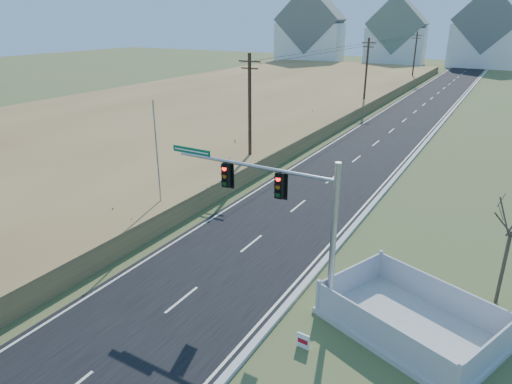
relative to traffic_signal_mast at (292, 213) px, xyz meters
The scene contains 14 objects.
ground 5.66m from the traffic_signal_mast, behind, with size 260.00×260.00×0.00m, color #4A5D2D.
road 49.83m from the traffic_signal_mast, 94.54° to the left, with size 8.00×180.00×0.06m, color black.
curb 49.67m from the traffic_signal_mast, 89.75° to the left, with size 0.30×180.00×0.18m, color #B2AFA8.
reed_marsh 48.51m from the traffic_signal_mast, 125.26° to the left, with size 38.00×110.00×1.30m, color #AA8E4C.
utility_pole_near 17.88m from the traffic_signal_mast, 125.71° to the left, with size 1.80×0.26×9.00m.
utility_pole_mid 45.72m from the traffic_signal_mast, 103.19° to the left, with size 1.80×0.26×9.00m.
utility_pole_far 75.24m from the traffic_signal_mast, 97.97° to the left, with size 1.80×0.26×9.00m.
condo_nw 108.05m from the traffic_signal_mast, 112.85° to the left, with size 17.69×13.38×19.05m.
condo_nnw 109.76m from the traffic_signal_mast, 101.53° to the left, with size 14.93×11.17×17.03m.
condo_n 111.58m from the traffic_signal_mast, 90.99° to the left, with size 15.27×10.20×18.54m.
traffic_signal_mast is the anchor object (origin of this frame).
fence_enclosure 6.28m from the traffic_signal_mast, ahead, with size 7.47×6.37×1.44m.
open_sign 4.94m from the traffic_signal_mast, 55.50° to the right, with size 0.50×0.09×0.61m.
flagpole 10.80m from the traffic_signal_mast, 160.78° to the left, with size 0.33×0.33×7.23m.
Camera 1 is at (10.99, -14.91, 11.43)m, focal length 32.00 mm.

